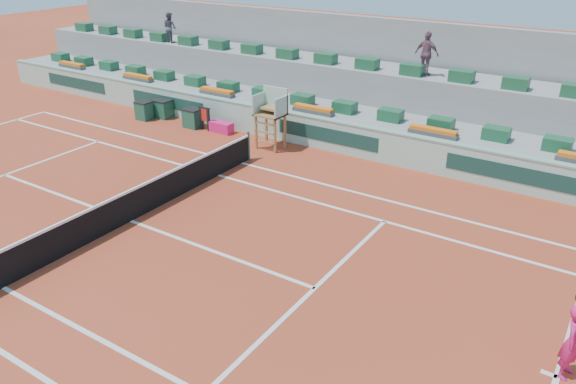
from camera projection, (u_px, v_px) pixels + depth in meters
name	position (u px, v px, depth m)	size (l,w,h in m)	color
ground	(131.00, 221.00, 16.80)	(90.00, 90.00, 0.00)	maroon
seating_tier_lower	(313.00, 113.00, 24.67)	(36.00, 4.00, 1.20)	gray
seating_tier_upper	(331.00, 89.00, 25.59)	(36.00, 2.40, 2.60)	gray
stadium_back_wall	(348.00, 63.00, 26.43)	(36.00, 0.40, 4.40)	gray
player_bag	(221.00, 127.00, 24.05)	(1.03, 0.46, 0.46)	#D61C69
spectator_left	(170.00, 27.00, 28.85)	(0.73, 0.57, 1.50)	#4D4E5A
spectator_mid	(427.00, 54.00, 22.13)	(1.01, 0.42, 1.73)	#774F60
court_lines	(131.00, 221.00, 16.80)	(23.89, 11.09, 0.01)	silver
tennis_net	(129.00, 205.00, 16.58)	(0.10, 11.97, 1.10)	black
advertising_hoarding	(286.00, 126.00, 22.98)	(36.00, 0.34, 1.26)	#9CC4B0
umpire_chair	(272.00, 110.00, 21.84)	(1.10, 0.90, 2.40)	olive
seat_row_lower	(303.00, 100.00, 23.64)	(32.90, 0.60, 0.44)	#1A5031
seat_row_upper	(326.00, 58.00, 24.49)	(32.90, 0.60, 0.44)	#1A5031
flower_planters	(263.00, 101.00, 23.81)	(26.80, 0.36, 0.28)	#494949
drink_cooler_a	(193.00, 118.00, 24.61)	(0.77, 0.67, 0.84)	#184935
drink_cooler_b	(163.00, 108.00, 25.90)	(0.84, 0.73, 0.84)	#184935
drink_cooler_c	(144.00, 110.00, 25.62)	(0.69, 0.60, 0.84)	#184935
towel_rack	(205.00, 117.00, 24.16)	(0.60, 0.10, 1.03)	black
tennis_player	(573.00, 342.00, 10.66)	(0.47, 0.88, 2.28)	#D61C69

